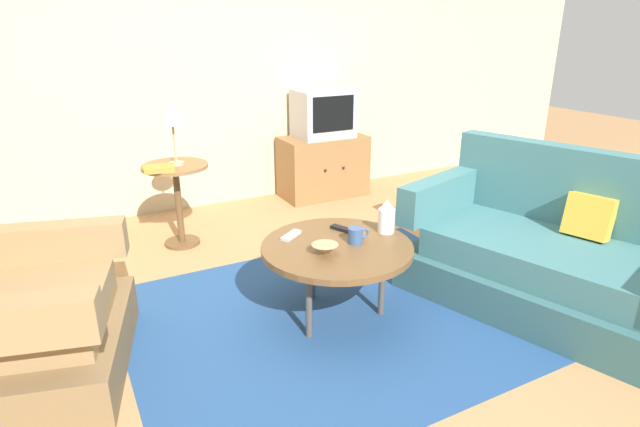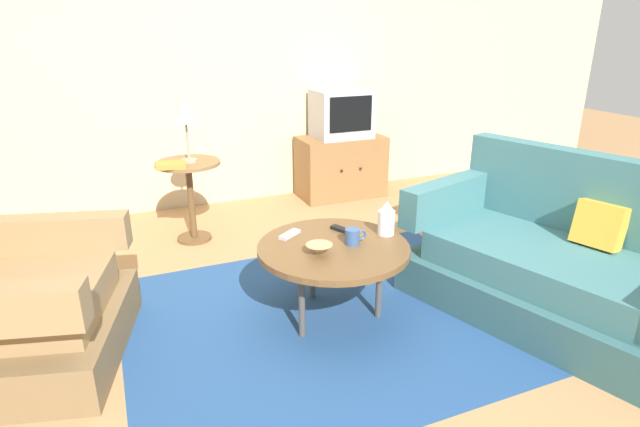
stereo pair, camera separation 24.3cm
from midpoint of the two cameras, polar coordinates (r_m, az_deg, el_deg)
ground_plane at (r=3.02m, az=2.64°, el=-11.59°), size 16.00×16.00×0.00m
back_wall at (r=4.79m, az=-9.71°, el=17.07°), size 9.00×0.12×2.70m
area_rug at (r=3.04m, az=3.76°, el=-11.37°), size 2.31×1.89×0.00m
armchair at (r=2.90m, az=-29.58°, el=-9.11°), size 1.14×1.17×0.92m
couch at (r=3.28m, az=27.71°, el=-5.48°), size 1.33×1.86×0.90m
coffee_table at (r=2.85m, az=3.94°, el=-4.16°), size 0.84×0.84×0.45m
side_table at (r=3.99m, az=-12.61°, el=3.14°), size 0.48×0.48×0.63m
tv_stand at (r=5.02m, az=3.73°, el=5.20°), size 0.82×0.46×0.59m
television at (r=4.91m, az=3.86°, el=11.00°), size 0.52×0.40×0.44m
table_lamp at (r=3.86m, az=-13.02°, el=10.77°), size 0.19×0.19×0.46m
vase at (r=2.98m, az=9.72°, el=-0.60°), size 0.10×0.10×0.20m
mug at (r=2.84m, az=6.12°, el=-2.60°), size 0.13×0.08×0.09m
bowl at (r=2.71m, az=2.48°, el=-4.04°), size 0.14×0.14×0.06m
tv_remote_dark at (r=3.02m, az=4.92°, el=-1.89°), size 0.11×0.17×0.02m
tv_remote_silver at (r=2.94m, az=-1.05°, el=-2.38°), size 0.15×0.13×0.02m
book at (r=3.80m, az=-14.48°, el=5.22°), size 0.23×0.18×0.04m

